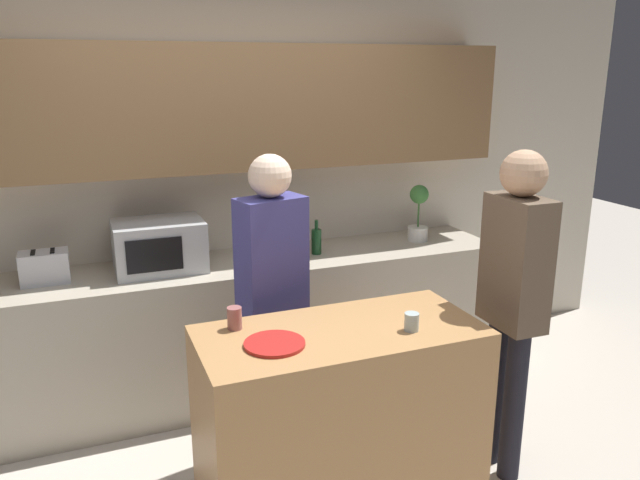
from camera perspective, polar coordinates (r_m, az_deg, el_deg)
back_wall at (r=4.03m, az=-9.56°, el=7.83°), size 6.40×0.40×2.70m
back_counter at (r=4.06m, az=-8.04°, el=-8.08°), size 3.60×0.62×0.89m
kitchen_island at (r=3.02m, az=1.82°, el=-16.33°), size 1.28×0.61×0.93m
microwave at (r=3.82m, az=-14.51°, el=-0.50°), size 0.52×0.39×0.30m
toaster at (r=3.82m, az=-23.87°, el=-2.29°), size 0.26×0.16×0.18m
potted_plant at (r=4.37m, az=8.99°, el=2.45°), size 0.14×0.14×0.39m
bottle_0 at (r=4.03m, az=-3.93°, el=-0.03°), size 0.07×0.07×0.25m
bottle_1 at (r=3.95m, az=-1.58°, el=-0.28°), size 0.08×0.08×0.25m
bottle_2 at (r=4.04m, az=-0.33°, el=-0.08°), size 0.06×0.06×0.23m
plate_on_island at (r=2.66m, az=-4.18°, el=-9.44°), size 0.26×0.26×0.01m
cup_0 at (r=2.82m, az=-7.82°, el=-7.09°), size 0.07×0.07×0.10m
cup_1 at (r=2.81m, az=8.37°, el=-7.41°), size 0.07×0.07×0.08m
person_left at (r=3.23m, az=-4.39°, el=-3.99°), size 0.38×0.27×1.65m
person_center at (r=3.22m, az=17.29°, el=-4.25°), size 0.22×0.34×1.69m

